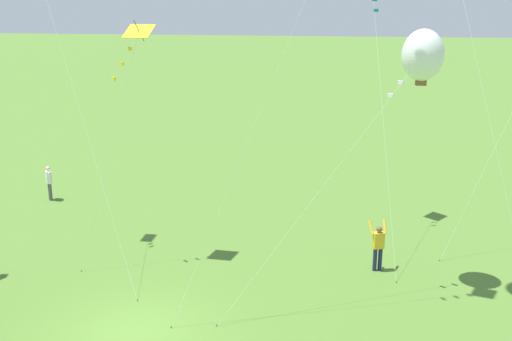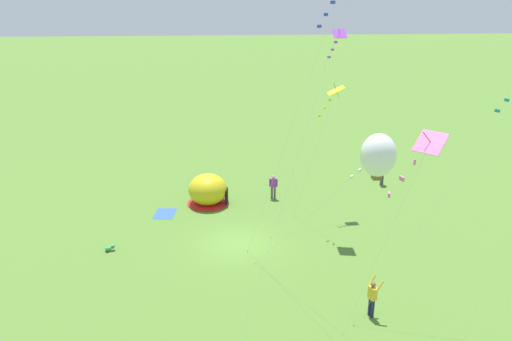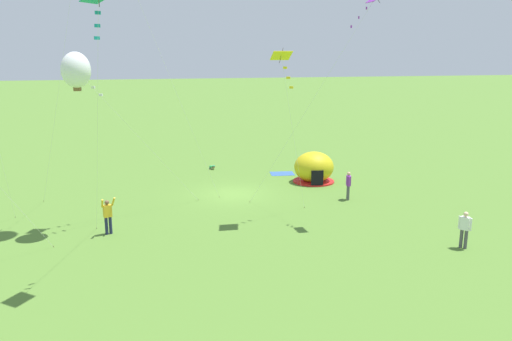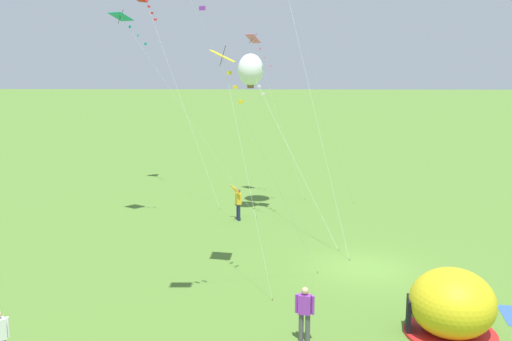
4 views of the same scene
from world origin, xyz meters
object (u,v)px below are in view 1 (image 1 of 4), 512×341
at_px(person_arms_raised, 378,245).
at_px(kite_white, 423,55).
at_px(kite_yellow, 136,39).
at_px(person_watching_sky, 49,181).

distance_m(person_arms_raised, kite_white, 6.95).
xyz_separation_m(kite_white, kite_yellow, (-9.74, 0.58, 0.37)).
bearing_deg(kite_white, person_watching_sky, 159.38).
bearing_deg(person_arms_raised, kite_yellow, -179.62).
bearing_deg(kite_yellow, person_arms_raised, 0.38).
xyz_separation_m(person_arms_raised, kite_yellow, (-8.76, -0.06, 7.22)).
height_order(person_watching_sky, kite_white, kite_white).
bearing_deg(kite_white, person_arms_raised, 147.33).
bearing_deg(kite_yellow, person_watching_sky, 140.53).
bearing_deg(person_watching_sky, kite_white, -20.62).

